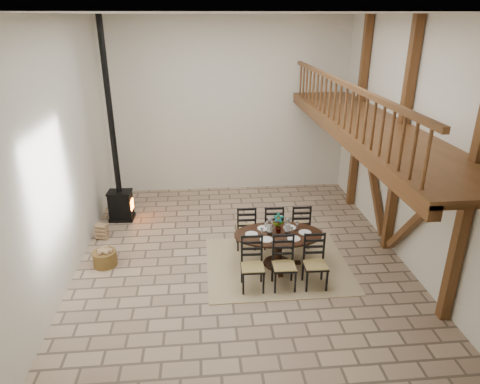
{
  "coord_description": "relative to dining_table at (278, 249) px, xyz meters",
  "views": [
    {
      "loc": [
        -0.78,
        -8.32,
        4.97
      ],
      "look_at": [
        0.03,
        0.4,
        1.34
      ],
      "focal_mm": 32.0,
      "sensor_mm": 36.0,
      "label": 1
    }
  ],
  "objects": [
    {
      "name": "dining_table",
      "position": [
        0.0,
        0.0,
        0.0
      ],
      "size": [
        1.89,
        2.11,
        1.19
      ],
      "rotation": [
        0.0,
        0.0,
        -0.03
      ],
      "color": "black",
      "rests_on": "ground"
    },
    {
      "name": "wood_stove",
      "position": [
        -3.67,
        2.59,
        0.74
      ],
      "size": [
        0.63,
        0.5,
        5.0
      ],
      "rotation": [
        0.0,
        0.0,
        -0.06
      ],
      "color": "black",
      "rests_on": "ground"
    },
    {
      "name": "log_basket",
      "position": [
        -3.67,
        0.35,
        -0.22
      ],
      "size": [
        0.5,
        0.5,
        0.41
      ],
      "rotation": [
        0.0,
        0.0,
        0.25
      ],
      "color": "brown",
      "rests_on": "ground"
    },
    {
      "name": "log_stack",
      "position": [
        -3.97,
        1.55,
        -0.21
      ],
      "size": [
        0.33,
        0.27,
        0.39
      ],
      "rotation": [
        0.0,
        0.0,
        -0.29
      ],
      "color": "tan",
      "rests_on": "ground"
    },
    {
      "name": "ground",
      "position": [
        -0.75,
        0.54,
        -0.4
      ],
      "size": [
        8.0,
        8.0,
        0.0
      ],
      "primitive_type": "plane",
      "color": "tan",
      "rests_on": "ground"
    },
    {
      "name": "rug",
      "position": [
        -0.0,
        -0.0,
        -0.39
      ],
      "size": [
        3.0,
        2.5,
        0.02
      ],
      "primitive_type": "cube",
      "color": "tan",
      "rests_on": "ground"
    },
    {
      "name": "room_shell",
      "position": [
        0.44,
        0.54,
        2.61
      ],
      "size": [
        7.02,
        8.02,
        5.01
      ],
      "color": "beige",
      "rests_on": "ground"
    }
  ]
}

